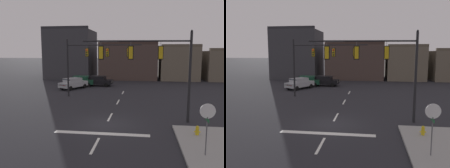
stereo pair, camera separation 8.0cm
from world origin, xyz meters
TOP-DOWN VIEW (x-y plane):
  - ground_plane at (0.00, 0.00)m, footprint 400.00×400.00m
  - stop_bar_paint at (0.00, -2.00)m, footprint 6.40×0.50m
  - lane_centreline at (0.00, 2.00)m, footprint 0.16×26.40m
  - signal_mast_near_side at (3.55, 1.14)m, footprint 8.07×0.99m
  - signal_mast_far_side at (-3.50, 10.28)m, footprint 8.92×0.80m
  - stop_sign at (5.89, -4.80)m, footprint 0.76×0.64m
  - car_lot_nearside at (-7.56, 16.19)m, footprint 3.66×4.73m
  - car_lot_middle at (-4.48, 19.65)m, footprint 4.57×2.22m
  - car_lot_farside at (-7.30, 19.28)m, footprint 4.54×2.13m
  - fire_hydrant at (6.13, -1.81)m, footprint 0.40×0.30m
  - building_row at (0.71, 31.50)m, footprint 39.19×10.02m

SIDE VIEW (x-z plane):
  - ground_plane at x=0.00m, z-range 0.00..0.00m
  - lane_centreline at x=0.00m, z-range 0.00..0.01m
  - stop_bar_paint at x=0.00m, z-range 0.00..0.01m
  - fire_hydrant at x=6.13m, z-range -0.05..0.70m
  - car_lot_nearside at x=-7.56m, z-range 0.05..1.66m
  - car_lot_middle at x=-4.48m, z-range 0.05..1.66m
  - car_lot_farside at x=-7.30m, z-range 0.05..1.66m
  - stop_sign at x=5.89m, z-range 0.73..3.56m
  - building_row at x=0.71m, z-range -1.38..8.96m
  - signal_mast_near_side at x=3.55m, z-range 1.24..8.22m
  - signal_mast_far_side at x=-3.50m, z-range 1.29..8.23m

